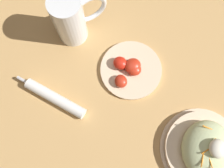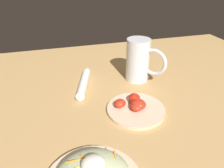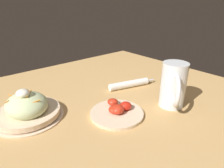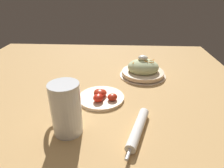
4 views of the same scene
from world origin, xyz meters
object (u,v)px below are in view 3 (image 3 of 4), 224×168
beer_mug (173,87)px  tomato_plate (117,111)px  napkin_roll (129,84)px  salad_plate (28,109)px

beer_mug → tomato_plate: size_ratio=0.90×
napkin_roll → tomato_plate: tomato_plate is taller
napkin_roll → tomato_plate: 0.23m
salad_plate → beer_mug: beer_mug is taller
beer_mug → napkin_roll: size_ratio=0.75×
beer_mug → tomato_plate: beer_mug is taller
napkin_roll → salad_plate: bearing=83.4°
beer_mug → salad_plate: bearing=58.1°
beer_mug → tomato_plate: 0.22m
napkin_roll → tomato_plate: size_ratio=1.21×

